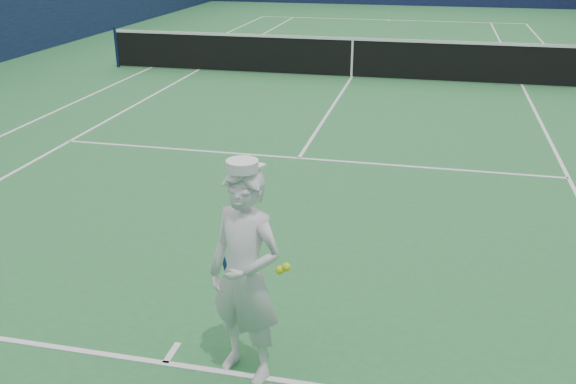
# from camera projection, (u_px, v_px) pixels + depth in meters

# --- Properties ---
(ground) EXTENTS (80.00, 80.00, 0.00)m
(ground) POSITION_uv_depth(u_px,v_px,m) (351.00, 78.00, 16.18)
(ground) COLOR #2B703A
(ground) RESTS_ON ground
(court_markings) EXTENTS (11.03, 23.83, 0.01)m
(court_markings) POSITION_uv_depth(u_px,v_px,m) (351.00, 78.00, 16.18)
(court_markings) COLOR white
(court_markings) RESTS_ON ground
(tennis_net) EXTENTS (12.88, 0.09, 1.07)m
(tennis_net) POSITION_uv_depth(u_px,v_px,m) (352.00, 56.00, 15.98)
(tennis_net) COLOR #141E4C
(tennis_net) RESTS_ON ground
(tennis_player) EXTENTS (0.77, 0.70, 1.86)m
(tennis_player) POSITION_uv_depth(u_px,v_px,m) (245.00, 276.00, 5.01)
(tennis_player) COLOR white
(tennis_player) RESTS_ON ground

